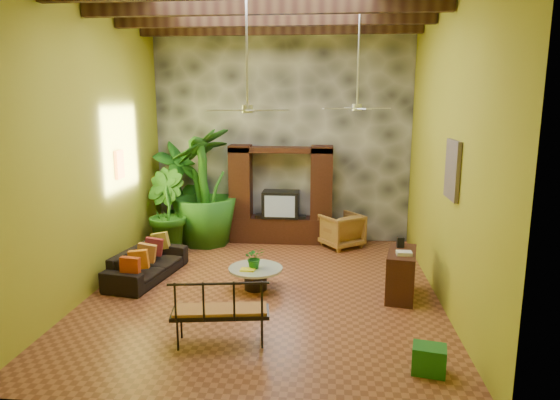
# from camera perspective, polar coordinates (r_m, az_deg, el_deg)

# --- Properties ---
(ground) EXTENTS (7.00, 7.00, 0.00)m
(ground) POSITION_cam_1_polar(r_m,az_deg,el_deg) (9.02, -1.78, -10.35)
(ground) COLOR brown
(ground) RESTS_ON ground
(back_wall) EXTENTS (6.00, 0.02, 5.00)m
(back_wall) POSITION_cam_1_polar(r_m,az_deg,el_deg) (11.88, 0.26, 7.38)
(back_wall) COLOR #A29C24
(back_wall) RESTS_ON ground
(left_wall) EXTENTS (0.02, 7.00, 5.00)m
(left_wall) POSITION_cam_1_polar(r_m,az_deg,el_deg) (9.28, -20.68, 5.47)
(left_wall) COLOR #A29C24
(left_wall) RESTS_ON ground
(right_wall) EXTENTS (0.02, 7.00, 5.00)m
(right_wall) POSITION_cam_1_polar(r_m,az_deg,el_deg) (8.57, 18.52, 5.17)
(right_wall) COLOR #A29C24
(right_wall) RESTS_ON ground
(stone_accent_wall) EXTENTS (5.98, 0.10, 4.98)m
(stone_accent_wall) POSITION_cam_1_polar(r_m,az_deg,el_deg) (11.82, 0.23, 7.36)
(stone_accent_wall) COLOR #37383E
(stone_accent_wall) RESTS_ON ground
(ceiling_beams) EXTENTS (5.95, 5.36, 0.22)m
(ceiling_beams) POSITION_cam_1_polar(r_m,az_deg,el_deg) (8.49, -2.00, 21.15)
(ceiling_beams) COLOR #342010
(ceiling_beams) RESTS_ON ceiling
(entertainment_center) EXTENTS (2.40, 0.55, 2.30)m
(entertainment_center) POSITION_cam_1_polar(r_m,az_deg,el_deg) (11.73, 0.09, -0.24)
(entertainment_center) COLOR black
(entertainment_center) RESTS_ON ground
(ceiling_fan_front) EXTENTS (1.28, 1.28, 1.86)m
(ceiling_fan_front) POSITION_cam_1_polar(r_m,az_deg,el_deg) (8.00, -3.75, 11.80)
(ceiling_fan_front) COLOR silver
(ceiling_fan_front) RESTS_ON ceiling
(ceiling_fan_back) EXTENTS (1.28, 1.28, 1.86)m
(ceiling_fan_back) POSITION_cam_1_polar(r_m,az_deg,el_deg) (9.52, 8.83, 11.65)
(ceiling_fan_back) COLOR silver
(ceiling_fan_back) RESTS_ON ceiling
(wall_art_mask) EXTENTS (0.06, 0.32, 0.55)m
(wall_art_mask) POSITION_cam_1_polar(r_m,az_deg,el_deg) (10.21, -17.89, 3.88)
(wall_art_mask) COLOR gold
(wall_art_mask) RESTS_ON left_wall
(wall_art_painting) EXTENTS (0.06, 0.70, 0.90)m
(wall_art_painting) POSITION_cam_1_polar(r_m,az_deg,el_deg) (8.00, 19.11, 3.27)
(wall_art_painting) COLOR #255089
(wall_art_painting) RESTS_ON right_wall
(sofa) EXTENTS (1.09, 2.07, 0.57)m
(sofa) POSITION_cam_1_polar(r_m,az_deg,el_deg) (9.86, -14.94, -7.04)
(sofa) COLOR black
(sofa) RESTS_ON ground
(wicker_armchair) EXTENTS (1.17, 1.18, 0.78)m
(wicker_armchair) POSITION_cam_1_polar(r_m,az_deg,el_deg) (11.56, 6.97, -3.44)
(wicker_armchair) COLOR #915B34
(wicker_armchair) RESTS_ON ground
(tall_plant_a) EXTENTS (1.45, 1.51, 2.38)m
(tall_plant_a) POSITION_cam_1_polar(r_m,az_deg,el_deg) (12.15, -11.32, 1.04)
(tall_plant_a) COLOR #1B5D18
(tall_plant_a) RESTS_ON ground
(tall_plant_b) EXTENTS (1.29, 1.29, 1.84)m
(tall_plant_b) POSITION_cam_1_polar(r_m,az_deg,el_deg) (11.28, -12.99, -1.26)
(tall_plant_b) COLOR #205A17
(tall_plant_b) RESTS_ON ground
(tall_plant_c) EXTENTS (1.95, 1.95, 2.71)m
(tall_plant_c) POSITION_cam_1_polar(r_m,az_deg,el_deg) (11.64, -8.62, 1.49)
(tall_plant_c) COLOR #24671B
(tall_plant_c) RESTS_ON ground
(coffee_table) EXTENTS (0.97, 0.97, 0.40)m
(coffee_table) POSITION_cam_1_polar(r_m,az_deg,el_deg) (9.04, -2.80, -8.58)
(coffee_table) COLOR black
(coffee_table) RESTS_ON ground
(centerpiece_plant) EXTENTS (0.42, 0.39, 0.39)m
(centerpiece_plant) POSITION_cam_1_polar(r_m,az_deg,el_deg) (8.90, -2.91, -6.59)
(centerpiece_plant) COLOR #1B681C
(centerpiece_plant) RESTS_ON coffee_table
(yellow_tray) EXTENTS (0.26, 0.20, 0.03)m
(yellow_tray) POSITION_cam_1_polar(r_m,az_deg,el_deg) (8.85, -3.72, -7.96)
(yellow_tray) COLOR yellow
(yellow_tray) RESTS_ON coffee_table
(iron_bench) EXTENTS (1.40, 0.68, 0.57)m
(iron_bench) POSITION_cam_1_polar(r_m,az_deg,el_deg) (7.02, -6.97, -12.21)
(iron_bench) COLOR black
(iron_bench) RESTS_ON ground
(side_console) EXTENTS (0.64, 1.08, 0.81)m
(side_console) POSITION_cam_1_polar(r_m,az_deg,el_deg) (8.89, 13.67, -8.22)
(side_console) COLOR #372411
(side_console) RESTS_ON ground
(green_bin) EXTENTS (0.46, 0.38, 0.36)m
(green_bin) POSITION_cam_1_polar(r_m,az_deg,el_deg) (6.77, 16.66, -17.06)
(green_bin) COLOR #1B6722
(green_bin) RESTS_ON ground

